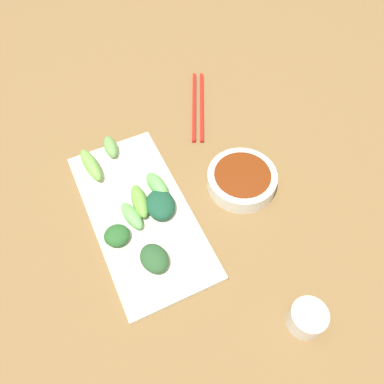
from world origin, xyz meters
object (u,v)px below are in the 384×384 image
object	(u,v)px
sauce_bowl	(242,179)
serving_plate	(140,214)
chopsticks	(198,106)
tea_cup	(307,318)

from	to	relation	value
sauce_bowl	serving_plate	world-z (taller)	sauce_bowl
chopsticks	sauce_bowl	bearing A→B (deg)	111.51
serving_plate	chopsticks	xyz separation A→B (m)	(-0.24, -0.23, -0.00)
sauce_bowl	serving_plate	distance (m)	0.22
chopsticks	tea_cup	size ratio (longest dim) A/B	3.53
sauce_bowl	chopsticks	world-z (taller)	sauce_bowl
serving_plate	chopsticks	size ratio (longest dim) A/B	1.78
serving_plate	tea_cup	bearing A→B (deg)	119.16
chopsticks	serving_plate	bearing A→B (deg)	69.61
serving_plate	tea_cup	distance (m)	0.36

